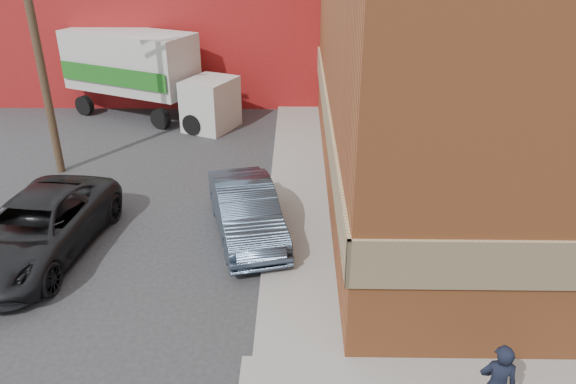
% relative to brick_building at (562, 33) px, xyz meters
% --- Properties ---
extents(ground, '(90.00, 90.00, 0.00)m').
position_rel_brick_building_xyz_m(ground, '(-8.50, -9.00, -4.68)').
color(ground, '#28282B').
rests_on(ground, ground).
extents(brick_building, '(14.25, 18.25, 9.36)m').
position_rel_brick_building_xyz_m(brick_building, '(0.00, 0.00, 0.00)').
color(brick_building, '#A15229').
rests_on(brick_building, ground).
extents(sidewalk_west, '(1.80, 18.00, 0.12)m').
position_rel_brick_building_xyz_m(sidewalk_west, '(-7.90, 0.00, -4.62)').
color(sidewalk_west, gray).
rests_on(sidewalk_west, ground).
extents(warehouse, '(16.30, 8.30, 5.60)m').
position_rel_brick_building_xyz_m(warehouse, '(-14.50, 11.00, -1.87)').
color(warehouse, maroon).
rests_on(warehouse, ground).
extents(utility_pole, '(2.00, 0.26, 9.00)m').
position_rel_brick_building_xyz_m(utility_pole, '(-16.00, 0.00, 0.06)').
color(utility_pole, '#463323').
rests_on(utility_pole, ground).
extents(sedan, '(2.63, 4.70, 1.47)m').
position_rel_brick_building_xyz_m(sedan, '(-9.30, -4.15, -3.95)').
color(sedan, '#334256').
rests_on(sedan, ground).
extents(suv_a, '(3.17, 5.76, 1.53)m').
position_rel_brick_building_xyz_m(suv_a, '(-14.51, -5.24, -3.92)').
color(suv_a, black).
rests_on(suv_a, ground).
extents(box_truck, '(7.49, 5.00, 3.58)m').
position_rel_brick_building_xyz_m(box_truck, '(-14.34, 5.77, -2.62)').
color(box_truck, '#BBBBB7').
rests_on(box_truck, ground).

